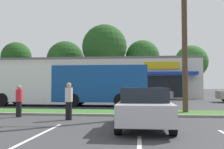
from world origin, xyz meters
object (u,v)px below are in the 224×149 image
Objects in this scene: car_3 at (26,93)px; city_bus at (65,83)px; car_0 at (144,107)px; pedestrian_mid at (69,101)px; pedestrian_near_bench at (19,101)px; utility_pole at (182,8)px; car_5 at (150,94)px.

city_bus is at bearing -43.89° from car_3.
city_bus is 8.17m from car_3.
car_0 is 3.89m from pedestrian_mid.
pedestrian_mid is at bearing -58.03° from car_3.
city_bus is at bearing -5.24° from pedestrian_near_bench.
utility_pole is 2.64× the size of car_0.
car_0 is at bearing 87.02° from car_5.
utility_pole is at bearing -37.23° from car_3.
car_3 is (-5.85, 5.62, -0.97)m from city_bus.
utility_pole is at bearing -154.14° from pedestrian_mid.
car_3 is at bearing 142.77° from utility_pole.
car_3 is 12.66m from car_5.
car_0 is (-2.19, -4.80, -5.11)m from utility_pole.
car_0 is at bearing 149.11° from pedestrian_mid.
pedestrian_mid reaches higher than car_0.
pedestrian_mid reaches higher than car_5.
pedestrian_mid is (2.76, -0.75, 0.06)m from pedestrian_near_bench.
utility_pole is 7.34m from car_0.
city_bus reaches higher than car_0.
car_0 is at bearing -114.53° from utility_pole.
utility_pole reaches higher than city_bus.
utility_pole is 9.99m from pedestrian_near_bench.
city_bus is 8.39m from pedestrian_mid.
car_5 is at bearing 0.75° from car_3.
car_5 is at bearing -108.55° from pedestrian_mid.
utility_pole reaches higher than car_5.
city_bus is 3.07× the size of car_0.
car_5 is at bearing -140.23° from city_bus.
pedestrian_near_bench is 0.93× the size of pedestrian_mid.
pedestrian_near_bench reaches higher than car_5.
pedestrian_near_bench is at bearing 61.75° from car_5.
utility_pole reaches higher than car_3.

